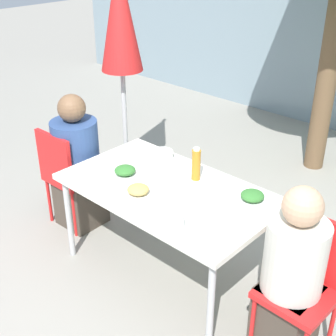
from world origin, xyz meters
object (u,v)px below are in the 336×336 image
Objects in this scene: bottle at (196,164)px; closed_umbrella at (120,24)px; chair_left at (66,171)px; chair_right at (306,277)px; salad_bowl at (162,155)px; person_left at (78,167)px; person_right at (292,278)px; drinking_cup at (179,222)px.

closed_umbrella is at bearing 158.21° from bottle.
chair_right is (2.09, 0.16, 0.00)m from chair_left.
person_left is at bearing -153.28° from salad_bowl.
chair_left is 0.41× the size of closed_umbrella.
closed_umbrella is at bearing -15.22° from chair_right.
person_right is (1.99, 0.00, -0.02)m from person_left.
salad_bowl is (-1.34, 0.33, 0.23)m from person_right.
chair_left is 3.60× the size of bottle.
chair_left is 10.31× the size of drinking_cup.
chair_left is at bearing -122.00° from person_left.
person_left reaches higher than drinking_cup.
drinking_cup is 0.50× the size of salad_bowl.
bottle is at bearing 14.91° from chair_left.
closed_umbrella is 2.10m from drinking_cup.
salad_bowl is at bearing 139.61° from drinking_cup.
bottle is at bearing -13.27° from person_right.
bottle is (1.33, -0.53, -0.71)m from closed_umbrella.
person_right is 13.24× the size of drinking_cup.
chair_right is 5.12× the size of salad_bowl.
chair_left is 0.78× the size of person_right.
chair_left and chair_right have the same top height.
closed_umbrella reaches higher than person_left.
chair_left is 1.00× the size of chair_right.
drinking_cup is at bearing -40.39° from salad_bowl.
chair_right is at bearing -16.85° from closed_umbrella.
person_left is at bearing 58.00° from chair_left.
bottle is at bearing 120.28° from drinking_cup.
chair_left is 1.20m from bottle.
salad_bowl is (-0.71, 0.61, -0.01)m from drinking_cup.
chair_right is 1.43m from salad_bowl.
drinking_cup is at bearing -9.64° from chair_left.
drinking_cup is (-0.68, -0.36, 0.25)m from chair_right.
drinking_cup is (-0.62, -0.28, 0.24)m from person_right.
chair_left is 0.75× the size of person_left.
drinking_cup is (0.31, -0.53, -0.07)m from bottle.
chair_right is 2.63m from closed_umbrella.
person_left is at bearing 168.56° from drinking_cup.
chair_right is 1.05m from bottle.
bottle is at bearing -8.13° from chair_right.
person_left is at bearing 1.71° from person_right.
closed_umbrella reaches higher than drinking_cup.
closed_umbrella is at bearing 147.10° from drinking_cup.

